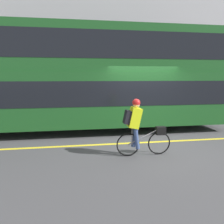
{
  "coord_description": "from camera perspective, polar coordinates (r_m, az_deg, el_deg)",
  "views": [
    {
      "loc": [
        -2.33,
        -6.59,
        2.15
      ],
      "look_at": [
        -1.22,
        0.35,
        1.0
      ],
      "focal_mm": 35.0,
      "sensor_mm": 36.0,
      "label": 1
    }
  ],
  "objects": [
    {
      "name": "cyclist_on_bike",
      "position": [
        5.92,
        6.88,
        -3.47
      ],
      "size": [
        1.53,
        0.32,
        1.57
      ],
      "color": "black",
      "rests_on": "ground_plane"
    },
    {
      "name": "sidewalk_curb",
      "position": [
        12.81,
        1.54,
        -0.14
      ],
      "size": [
        60.0,
        1.88,
        0.11
      ],
      "color": "#A8A399",
      "rests_on": "ground_plane"
    },
    {
      "name": "bus",
      "position": [
        8.65,
        -9.99,
        9.5
      ],
      "size": [
        11.99,
        2.47,
        3.96
      ],
      "color": "black",
      "rests_on": "ground_plane"
    },
    {
      "name": "trash_bin",
      "position": [
        14.77,
        23.75,
        2.44
      ],
      "size": [
        0.47,
        0.47,
        0.97
      ],
      "color": "#515156",
      "rests_on": "sidewalk_curb"
    },
    {
      "name": "building_facade",
      "position": [
        13.8,
        0.75,
        15.52
      ],
      "size": [
        60.0,
        0.3,
        7.3
      ],
      "color": "#9E9EA3",
      "rests_on": "ground_plane"
    },
    {
      "name": "ground_plane",
      "position": [
        7.31,
        10.05,
        -7.96
      ],
      "size": [
        80.0,
        80.0,
        0.0
      ],
      "primitive_type": "plane",
      "color": "#424244"
    },
    {
      "name": "road_center_line",
      "position": [
        7.38,
        9.86,
        -7.76
      ],
      "size": [
        50.0,
        0.14,
        0.01
      ],
      "primitive_type": "cube",
      "color": "yellow",
      "rests_on": "ground_plane"
    }
  ]
}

